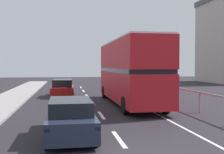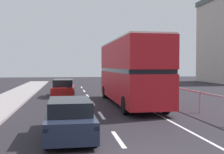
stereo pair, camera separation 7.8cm
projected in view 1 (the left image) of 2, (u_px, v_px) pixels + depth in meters
The scene contains 5 objects.
lane_paint_markings at pixel (131, 111), 16.66m from camera, with size 3.18×46.00×0.01m.
bridge_side_railing at pixel (187, 93), 17.84m from camera, with size 0.10×42.00×1.18m.
double_decker_bus_red at pixel (130, 71), 19.58m from camera, with size 2.62×11.06×4.30m.
hatchback_car_near at pixel (70, 118), 10.79m from camera, with size 1.79×4.60×1.39m.
sedan_car_ahead at pixel (63, 88), 24.95m from camera, with size 2.01×4.67×1.46m.
Camera 1 is at (-1.89, -7.81, 2.63)m, focal length 46.48 mm.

